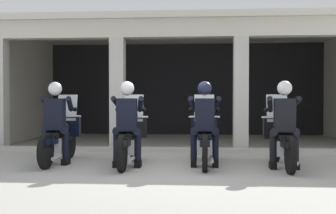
{
  "coord_description": "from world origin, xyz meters",
  "views": [
    {
      "loc": [
        0.63,
        -7.92,
        1.26
      ],
      "look_at": [
        0.0,
        0.39,
        1.1
      ],
      "focal_mm": 45.48,
      "sensor_mm": 36.0,
      "label": 1
    }
  ],
  "objects_px": {
    "police_officer_far_left": "(56,116)",
    "police_officer_far_right": "(284,117)",
    "motorcycle_far_left": "(61,137)",
    "motorcycle_center_left": "(130,139)",
    "police_officer_center_right": "(205,116)",
    "police_officer_center_left": "(127,116)",
    "motorcycle_far_right": "(281,140)",
    "motorcycle_center_right": "(204,138)"
  },
  "relations": [
    {
      "from": "police_officer_far_left",
      "to": "police_officer_center_right",
      "type": "relative_size",
      "value": 1.0
    },
    {
      "from": "motorcycle_far_left",
      "to": "motorcycle_center_left",
      "type": "xyz_separation_m",
      "value": [
        1.42,
        -0.2,
        0.0
      ]
    },
    {
      "from": "police_officer_far_left",
      "to": "motorcycle_center_left",
      "type": "height_order",
      "value": "police_officer_far_left"
    },
    {
      "from": "motorcycle_center_left",
      "to": "police_officer_center_left",
      "type": "height_order",
      "value": "police_officer_center_left"
    },
    {
      "from": "motorcycle_far_left",
      "to": "police_officer_center_right",
      "type": "bearing_deg",
      "value": -19.46
    },
    {
      "from": "motorcycle_far_left",
      "to": "police_officer_center_right",
      "type": "height_order",
      "value": "police_officer_center_right"
    },
    {
      "from": "police_officer_center_right",
      "to": "police_officer_far_right",
      "type": "distance_m",
      "value": 1.43
    },
    {
      "from": "police_officer_far_right",
      "to": "police_officer_center_left",
      "type": "bearing_deg",
      "value": 171.1
    },
    {
      "from": "police_officer_far_right",
      "to": "police_officer_center_right",
      "type": "bearing_deg",
      "value": 165.92
    },
    {
      "from": "motorcycle_center_right",
      "to": "motorcycle_far_right",
      "type": "distance_m",
      "value": 1.43
    },
    {
      "from": "motorcycle_center_left",
      "to": "motorcycle_center_right",
      "type": "distance_m",
      "value": 1.43
    },
    {
      "from": "motorcycle_center_right",
      "to": "police_officer_far_right",
      "type": "height_order",
      "value": "police_officer_far_right"
    },
    {
      "from": "motorcycle_far_left",
      "to": "police_officer_far_right",
      "type": "bearing_deg",
      "value": -18.8
    },
    {
      "from": "motorcycle_center_right",
      "to": "police_officer_far_left",
      "type": "bearing_deg",
      "value": 174.9
    },
    {
      "from": "motorcycle_center_left",
      "to": "motorcycle_far_right",
      "type": "height_order",
      "value": "same"
    },
    {
      "from": "police_officer_center_left",
      "to": "motorcycle_center_right",
      "type": "height_order",
      "value": "police_officer_center_left"
    },
    {
      "from": "police_officer_center_right",
      "to": "police_officer_center_left",
      "type": "bearing_deg",
      "value": 175.85
    },
    {
      "from": "motorcycle_center_right",
      "to": "police_officer_far_right",
      "type": "distance_m",
      "value": 1.54
    },
    {
      "from": "police_officer_center_left",
      "to": "police_officer_far_right",
      "type": "xyz_separation_m",
      "value": [
        2.85,
        0.0,
        0.0
      ]
    },
    {
      "from": "motorcycle_far_left",
      "to": "police_officer_center_right",
      "type": "xyz_separation_m",
      "value": [
        2.84,
        -0.35,
        0.44
      ]
    },
    {
      "from": "police_officer_center_left",
      "to": "police_officer_far_right",
      "type": "bearing_deg",
      "value": -14.0
    },
    {
      "from": "police_officer_center_right",
      "to": "police_officer_far_right",
      "type": "height_order",
      "value": "same"
    },
    {
      "from": "police_officer_center_left",
      "to": "police_officer_center_right",
      "type": "height_order",
      "value": "same"
    },
    {
      "from": "police_officer_far_left",
      "to": "police_officer_center_right",
      "type": "distance_m",
      "value": 2.85
    },
    {
      "from": "police_officer_center_left",
      "to": "police_officer_far_right",
      "type": "distance_m",
      "value": 2.85
    },
    {
      "from": "motorcycle_far_left",
      "to": "police_officer_center_left",
      "type": "bearing_deg",
      "value": -31.17
    },
    {
      "from": "motorcycle_center_left",
      "to": "police_officer_center_left",
      "type": "xyz_separation_m",
      "value": [
        -0.0,
        -0.28,
        0.44
      ]
    },
    {
      "from": "police_officer_center_right",
      "to": "motorcycle_far_right",
      "type": "height_order",
      "value": "police_officer_center_right"
    },
    {
      "from": "police_officer_center_left",
      "to": "motorcycle_far_right",
      "type": "relative_size",
      "value": 0.78
    },
    {
      "from": "police_officer_center_left",
      "to": "police_officer_far_left",
      "type": "bearing_deg",
      "value": 157.91
    },
    {
      "from": "motorcycle_center_left",
      "to": "motorcycle_far_right",
      "type": "xyz_separation_m",
      "value": [
        2.85,
        0.0,
        0.0
      ]
    },
    {
      "from": "police_officer_far_right",
      "to": "motorcycle_center_right",
      "type": "bearing_deg",
      "value": 154.92
    },
    {
      "from": "police_officer_far_right",
      "to": "motorcycle_far_left",
      "type": "bearing_deg",
      "value": 164.6
    },
    {
      "from": "motorcycle_far_left",
      "to": "police_officer_far_right",
      "type": "distance_m",
      "value": 4.32
    },
    {
      "from": "police_officer_center_left",
      "to": "motorcycle_center_left",
      "type": "bearing_deg",
      "value": 75.7
    },
    {
      "from": "motorcycle_center_right",
      "to": "police_officer_center_right",
      "type": "bearing_deg",
      "value": -99.63
    },
    {
      "from": "police_officer_center_left",
      "to": "police_officer_center_right",
      "type": "relative_size",
      "value": 1.0
    },
    {
      "from": "police_officer_far_left",
      "to": "motorcycle_center_right",
      "type": "xyz_separation_m",
      "value": [
        2.85,
        0.21,
        -0.44
      ]
    },
    {
      "from": "motorcycle_far_left",
      "to": "motorcycle_center_right",
      "type": "height_order",
      "value": "same"
    },
    {
      "from": "motorcycle_far_left",
      "to": "motorcycle_far_right",
      "type": "relative_size",
      "value": 1.0
    },
    {
      "from": "police_officer_far_left",
      "to": "motorcycle_far_left",
      "type": "bearing_deg",
      "value": 77.39
    },
    {
      "from": "police_officer_far_left",
      "to": "police_officer_far_right",
      "type": "height_order",
      "value": "same"
    }
  ]
}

